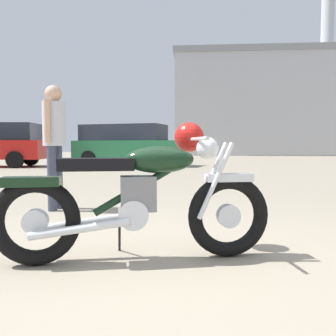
# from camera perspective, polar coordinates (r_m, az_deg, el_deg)

# --- Properties ---
(ground_plane) EXTENTS (80.00, 80.00, 0.00)m
(ground_plane) POSITION_cam_1_polar(r_m,az_deg,el_deg) (2.65, -2.34, -15.43)
(ground_plane) COLOR gray
(vintage_motorcycle) EXTENTS (2.02, 0.90, 1.07)m
(vintage_motorcycle) POSITION_cam_1_polar(r_m,az_deg,el_deg) (2.67, -4.14, -4.41)
(vintage_motorcycle) COLOR black
(vintage_motorcycle) RESTS_ON ground_plane
(bystander) EXTENTS (0.30, 0.46, 1.66)m
(bystander) POSITION_cam_1_polar(r_m,az_deg,el_deg) (4.95, -17.91, 5.26)
(bystander) COLOR #383D51
(bystander) RESTS_ON ground_plane
(pale_sedan_back) EXTENTS (4.93, 2.54, 1.74)m
(pale_sedan_back) POSITION_cam_1_polar(r_m,az_deg,el_deg) (15.24, -6.52, 3.96)
(pale_sedan_back) COLOR black
(pale_sedan_back) RESTS_ON ground_plane
(industrial_building) EXTENTS (19.08, 11.13, 19.13)m
(industrial_building) POSITION_cam_1_polar(r_m,az_deg,el_deg) (34.76, 16.95, 9.59)
(industrial_building) COLOR #B2B2B7
(industrial_building) RESTS_ON ground_plane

